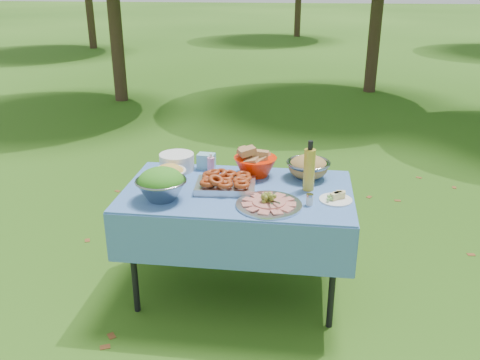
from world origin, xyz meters
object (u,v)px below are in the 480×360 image
object	(u,v)px
pasta_bowl_steel	(308,167)
charcuterie_platter	(269,199)
plate_stack	(177,162)
oil_bottle	(309,166)
salad_bowl	(161,184)
bread_bowl	(255,161)
picnic_table	(238,242)

from	to	relation	value
pasta_bowl_steel	charcuterie_platter	xyz separation A→B (m)	(-0.23, -0.50, -0.03)
plate_stack	oil_bottle	xyz separation A→B (m)	(0.92, -0.24, 0.10)
salad_bowl	pasta_bowl_steel	bearing A→B (deg)	28.53
salad_bowl	bread_bowl	xyz separation A→B (m)	(0.53, 0.48, -0.00)
salad_bowl	charcuterie_platter	world-z (taller)	salad_bowl
salad_bowl	bread_bowl	size ratio (longest dim) A/B	1.04
pasta_bowl_steel	charcuterie_platter	bearing A→B (deg)	-114.70
bread_bowl	pasta_bowl_steel	world-z (taller)	bread_bowl
plate_stack	bread_bowl	size ratio (longest dim) A/B	0.83
plate_stack	bread_bowl	world-z (taller)	bread_bowl
pasta_bowl_steel	salad_bowl	bearing A→B (deg)	-151.47
bread_bowl	oil_bottle	xyz separation A→B (m)	(0.36, -0.21, 0.07)
picnic_table	salad_bowl	xyz separation A→B (m)	(-0.44, -0.21, 0.48)
oil_bottle	picnic_table	bearing A→B (deg)	-172.56
charcuterie_platter	oil_bottle	world-z (taller)	oil_bottle
picnic_table	oil_bottle	size ratio (longest dim) A/B	4.45
picnic_table	charcuterie_platter	distance (m)	0.53
picnic_table	oil_bottle	world-z (taller)	oil_bottle
charcuterie_platter	bread_bowl	bearing A→B (deg)	105.03
bread_bowl	charcuterie_platter	xyz separation A→B (m)	(0.13, -0.49, -0.05)
salad_bowl	charcuterie_platter	size ratio (longest dim) A/B	0.77
bread_bowl	plate_stack	bearing A→B (deg)	177.37
salad_bowl	bread_bowl	distance (m)	0.71
picnic_table	pasta_bowl_steel	size ratio (longest dim) A/B	5.03
pasta_bowl_steel	oil_bottle	distance (m)	0.23
oil_bottle	salad_bowl	bearing A→B (deg)	-163.34
salad_bowl	plate_stack	world-z (taller)	salad_bowl
charcuterie_platter	oil_bottle	distance (m)	0.38
picnic_table	pasta_bowl_steel	xyz separation A→B (m)	(0.45, 0.27, 0.46)
oil_bottle	pasta_bowl_steel	bearing A→B (deg)	91.07
bread_bowl	picnic_table	bearing A→B (deg)	-107.53
plate_stack	salad_bowl	bearing A→B (deg)	-86.62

